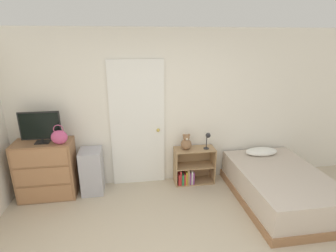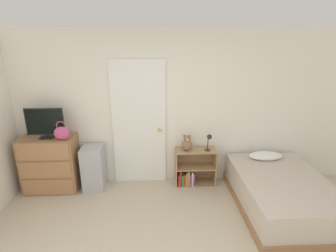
{
  "view_description": "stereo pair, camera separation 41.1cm",
  "coord_description": "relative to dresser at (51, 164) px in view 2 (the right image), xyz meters",
  "views": [
    {
      "loc": [
        -0.5,
        -1.87,
        2.38
      ],
      "look_at": [
        0.09,
        1.98,
        1.08
      ],
      "focal_mm": 28.0,
      "sensor_mm": 36.0,
      "label": 1
    },
    {
      "loc": [
        -0.1,
        -1.92,
        2.38
      ],
      "look_at": [
        0.09,
        1.98,
        1.08
      ],
      "focal_mm": 28.0,
      "sensor_mm": 36.0,
      "label": 2
    }
  ],
  "objects": [
    {
      "name": "tv",
      "position": [
        0.02,
        -0.02,
        0.71
      ],
      "size": [
        0.57,
        0.16,
        0.47
      ],
      "color": "black",
      "rests_on": "dresser"
    },
    {
      "name": "bed",
      "position": [
        3.52,
        -0.67,
        -0.21
      ],
      "size": [
        1.24,
        1.8,
        0.6
      ],
      "color": "#996B47",
      "rests_on": "ground_plane"
    },
    {
      "name": "dresser",
      "position": [
        0.0,
        0.0,
        0.0
      ],
      "size": [
        0.85,
        0.44,
        0.92
      ],
      "color": "#996B47",
      "rests_on": "ground_plane"
    },
    {
      "name": "wall_back",
      "position": [
        1.81,
        0.27,
        0.82
      ],
      "size": [
        10.0,
        0.06,
        2.55
      ],
      "color": "white",
      "rests_on": "ground_plane"
    },
    {
      "name": "door_closed",
      "position": [
        1.43,
        0.22,
        0.59
      ],
      "size": [
        0.87,
        0.09,
        2.09
      ],
      "color": "white",
      "rests_on": "ground_plane"
    },
    {
      "name": "desk_lamp",
      "position": [
        2.57,
        0.03,
        0.37
      ],
      "size": [
        0.1,
        0.1,
        0.28
      ],
      "color": "#262628",
      "rests_on": "bookshelf"
    },
    {
      "name": "teddy_bear",
      "position": [
        2.22,
        0.07,
        0.28
      ],
      "size": [
        0.18,
        0.18,
        0.27
      ],
      "color": "#8C6647",
      "rests_on": "bookshelf"
    },
    {
      "name": "handbag",
      "position": [
        0.29,
        -0.12,
        0.57
      ],
      "size": [
        0.23,
        0.13,
        0.3
      ],
      "color": "#C64C7F",
      "rests_on": "dresser"
    },
    {
      "name": "storage_bin",
      "position": [
        0.67,
        0.03,
        -0.1
      ],
      "size": [
        0.34,
        0.39,
        0.73
      ],
      "color": "#ADADB7",
      "rests_on": "ground_plane"
    },
    {
      "name": "bookshelf",
      "position": [
        2.31,
        0.07,
        -0.21
      ],
      "size": [
        0.68,
        0.3,
        0.63
      ],
      "color": "tan",
      "rests_on": "ground_plane"
    }
  ]
}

